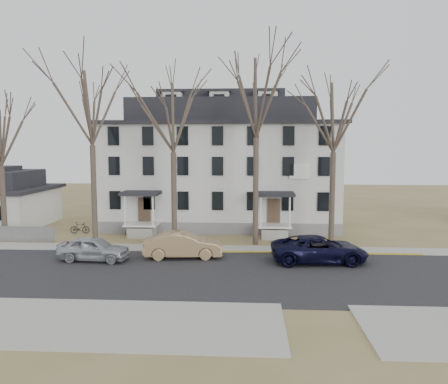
# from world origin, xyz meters

# --- Properties ---
(ground) EXTENTS (120.00, 120.00, 0.00)m
(ground) POSITION_xyz_m (0.00, 0.00, 0.00)
(ground) COLOR olive
(ground) RESTS_ON ground
(main_road) EXTENTS (120.00, 10.00, 0.04)m
(main_road) POSITION_xyz_m (0.00, 2.00, 0.00)
(main_road) COLOR #27272A
(main_road) RESTS_ON ground
(far_sidewalk) EXTENTS (120.00, 2.00, 0.08)m
(far_sidewalk) POSITION_xyz_m (0.00, 8.00, 0.00)
(far_sidewalk) COLOR #A09F97
(far_sidewalk) RESTS_ON ground
(near_sidewalk_left) EXTENTS (20.00, 5.00, 0.08)m
(near_sidewalk_left) POSITION_xyz_m (-8.00, -5.00, 0.00)
(near_sidewalk_left) COLOR #A09F97
(near_sidewalk_left) RESTS_ON ground
(yellow_curb) EXTENTS (14.00, 0.25, 0.06)m
(yellow_curb) POSITION_xyz_m (5.00, 7.10, 0.00)
(yellow_curb) COLOR gold
(yellow_curb) RESTS_ON ground
(boarding_house) EXTENTS (20.80, 12.36, 12.05)m
(boarding_house) POSITION_xyz_m (-2.00, 17.95, 5.38)
(boarding_house) COLOR slate
(boarding_house) RESTS_ON ground
(tree_far_left) EXTENTS (8.40, 8.40, 13.72)m
(tree_far_left) POSITION_xyz_m (-11.00, 9.80, 10.34)
(tree_far_left) COLOR #473B31
(tree_far_left) RESTS_ON ground
(tree_mid_left) EXTENTS (7.80, 7.80, 12.74)m
(tree_mid_left) POSITION_xyz_m (-5.00, 9.80, 9.60)
(tree_mid_left) COLOR #473B31
(tree_mid_left) RESTS_ON ground
(tree_center) EXTENTS (9.00, 9.00, 14.70)m
(tree_center) POSITION_xyz_m (1.00, 9.80, 11.08)
(tree_center) COLOR #473B31
(tree_center) RESTS_ON ground
(tree_mid_right) EXTENTS (7.80, 7.80, 12.74)m
(tree_mid_right) POSITION_xyz_m (6.50, 9.80, 9.60)
(tree_mid_right) COLOR #473B31
(tree_mid_right) RESTS_ON ground
(tree_bungalow) EXTENTS (6.60, 6.60, 10.78)m
(tree_bungalow) POSITION_xyz_m (-18.00, 9.80, 8.12)
(tree_bungalow) COLOR #473B31
(tree_bungalow) RESTS_ON ground
(car_silver) EXTENTS (4.58, 2.10, 1.52)m
(car_silver) POSITION_xyz_m (-9.20, 4.50, 0.76)
(car_silver) COLOR #A7ADB3
(car_silver) RESTS_ON ground
(car_tan) EXTENTS (5.18, 2.25, 1.66)m
(car_tan) POSITION_xyz_m (-3.70, 5.55, 0.83)
(car_tan) COLOR #9D7E54
(car_tan) RESTS_ON ground
(car_navy) EXTENTS (6.07, 3.10, 1.64)m
(car_navy) POSITION_xyz_m (4.87, 4.93, 0.82)
(car_navy) COLOR black
(car_navy) RESTS_ON ground
(bicycle_left) EXTENTS (1.57, 0.69, 0.80)m
(bicycle_left) POSITION_xyz_m (-8.59, 11.96, 0.40)
(bicycle_left) COLOR black
(bicycle_left) RESTS_ON ground
(bicycle_right) EXTENTS (1.61, 0.60, 0.95)m
(bicycle_right) POSITION_xyz_m (-13.33, 12.69, 0.47)
(bicycle_right) COLOR black
(bicycle_right) RESTS_ON ground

